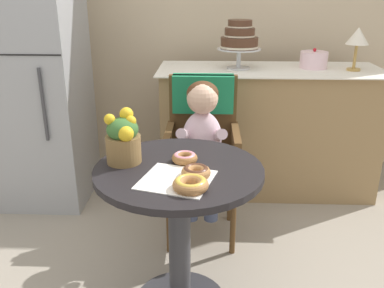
{
  "coord_description": "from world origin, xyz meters",
  "views": [
    {
      "loc": [
        0.12,
        -1.6,
        1.43
      ],
      "look_at": [
        0.05,
        0.15,
        0.77
      ],
      "focal_mm": 38.9,
      "sensor_mm": 36.0,
      "label": 1
    }
  ],
  "objects_px": {
    "wicker_chair": "(202,131)",
    "table_lamp": "(358,38)",
    "donut_front": "(196,172)",
    "tiered_cake_stand": "(239,39)",
    "donut_side": "(191,184)",
    "refrigerator": "(33,80)",
    "round_layer_cake": "(314,60)",
    "cafe_table": "(179,211)",
    "donut_mid": "(185,157)",
    "seated_child": "(202,134)",
    "flower_vase": "(123,138)"
  },
  "relations": [
    {
      "from": "tiered_cake_stand",
      "to": "table_lamp",
      "type": "bearing_deg",
      "value": -3.16
    },
    {
      "from": "donut_side",
      "to": "refrigerator",
      "type": "distance_m",
      "value": 1.72
    },
    {
      "from": "flower_vase",
      "to": "donut_front",
      "type": "bearing_deg",
      "value": -23.84
    },
    {
      "from": "cafe_table",
      "to": "wicker_chair",
      "type": "height_order",
      "value": "wicker_chair"
    },
    {
      "from": "wicker_chair",
      "to": "seated_child",
      "type": "height_order",
      "value": "seated_child"
    },
    {
      "from": "seated_child",
      "to": "donut_mid",
      "type": "distance_m",
      "value": 0.5
    },
    {
      "from": "seated_child",
      "to": "round_layer_cake",
      "type": "distance_m",
      "value": 1.13
    },
    {
      "from": "donut_mid",
      "to": "refrigerator",
      "type": "bearing_deg",
      "value": 135.8
    },
    {
      "from": "flower_vase",
      "to": "wicker_chair",
      "type": "bearing_deg",
      "value": 63.39
    },
    {
      "from": "seated_child",
      "to": "donut_side",
      "type": "bearing_deg",
      "value": -92.24
    },
    {
      "from": "seated_child",
      "to": "donut_mid",
      "type": "xyz_separation_m",
      "value": [
        -0.07,
        -0.49,
        0.06
      ]
    },
    {
      "from": "donut_side",
      "to": "table_lamp",
      "type": "relative_size",
      "value": 0.48
    },
    {
      "from": "flower_vase",
      "to": "round_layer_cake",
      "type": "bearing_deg",
      "value": 49.88
    },
    {
      "from": "refrigerator",
      "to": "seated_child",
      "type": "bearing_deg",
      "value": -25.8
    },
    {
      "from": "donut_front",
      "to": "table_lamp",
      "type": "xyz_separation_m",
      "value": [
        1.03,
        1.35,
        0.37
      ]
    },
    {
      "from": "wicker_chair",
      "to": "table_lamp",
      "type": "bearing_deg",
      "value": 34.94
    },
    {
      "from": "round_layer_cake",
      "to": "seated_child",
      "type": "bearing_deg",
      "value": -133.84
    },
    {
      "from": "tiered_cake_stand",
      "to": "cafe_table",
      "type": "bearing_deg",
      "value": -104.05
    },
    {
      "from": "table_lamp",
      "to": "refrigerator",
      "type": "distance_m",
      "value": 2.17
    },
    {
      "from": "cafe_table",
      "to": "tiered_cake_stand",
      "type": "distance_m",
      "value": 1.47
    },
    {
      "from": "wicker_chair",
      "to": "round_layer_cake",
      "type": "relative_size",
      "value": 5.05
    },
    {
      "from": "seated_child",
      "to": "tiered_cake_stand",
      "type": "height_order",
      "value": "tiered_cake_stand"
    },
    {
      "from": "donut_mid",
      "to": "round_layer_cake",
      "type": "height_order",
      "value": "round_layer_cake"
    },
    {
      "from": "wicker_chair",
      "to": "donut_mid",
      "type": "xyz_separation_m",
      "value": [
        -0.07,
        -0.65,
        0.1
      ]
    },
    {
      "from": "donut_side",
      "to": "wicker_chair",
      "type": "bearing_deg",
      "value": 88.14
    },
    {
      "from": "donut_side",
      "to": "refrigerator",
      "type": "relative_size",
      "value": 0.08
    },
    {
      "from": "tiered_cake_stand",
      "to": "table_lamp",
      "type": "xyz_separation_m",
      "value": [
        0.78,
        -0.04,
        0.02
      ]
    },
    {
      "from": "donut_mid",
      "to": "tiered_cake_stand",
      "type": "height_order",
      "value": "tiered_cake_stand"
    },
    {
      "from": "donut_mid",
      "to": "flower_vase",
      "type": "relative_size",
      "value": 0.47
    },
    {
      "from": "cafe_table",
      "to": "table_lamp",
      "type": "relative_size",
      "value": 2.53
    },
    {
      "from": "donut_mid",
      "to": "refrigerator",
      "type": "height_order",
      "value": "refrigerator"
    },
    {
      "from": "donut_side",
      "to": "refrigerator",
      "type": "height_order",
      "value": "refrigerator"
    },
    {
      "from": "donut_mid",
      "to": "wicker_chair",
      "type": "bearing_deg",
      "value": 84.14
    },
    {
      "from": "donut_side",
      "to": "flower_vase",
      "type": "height_order",
      "value": "flower_vase"
    },
    {
      "from": "tiered_cake_stand",
      "to": "donut_side",
      "type": "bearing_deg",
      "value": -100.03
    },
    {
      "from": "table_lamp",
      "to": "seated_child",
      "type": "bearing_deg",
      "value": -145.03
    },
    {
      "from": "round_layer_cake",
      "to": "donut_mid",
      "type": "bearing_deg",
      "value": -122.77
    },
    {
      "from": "cafe_table",
      "to": "table_lamp",
      "type": "xyz_separation_m",
      "value": [
        1.1,
        1.26,
        0.61
      ]
    },
    {
      "from": "donut_side",
      "to": "tiered_cake_stand",
      "type": "relative_size",
      "value": 0.42
    },
    {
      "from": "donut_side",
      "to": "donut_front",
      "type": "bearing_deg",
      "value": 81.8
    },
    {
      "from": "donut_front",
      "to": "table_lamp",
      "type": "bearing_deg",
      "value": 52.73
    },
    {
      "from": "tiered_cake_stand",
      "to": "refrigerator",
      "type": "relative_size",
      "value": 0.19
    },
    {
      "from": "donut_front",
      "to": "tiered_cake_stand",
      "type": "bearing_deg",
      "value": 79.82
    },
    {
      "from": "cafe_table",
      "to": "refrigerator",
      "type": "xyz_separation_m",
      "value": [
        -1.05,
        1.1,
        0.34
      ]
    },
    {
      "from": "round_layer_cake",
      "to": "refrigerator",
      "type": "bearing_deg",
      "value": -172.78
    },
    {
      "from": "refrigerator",
      "to": "donut_front",
      "type": "bearing_deg",
      "value": -46.59
    },
    {
      "from": "round_layer_cake",
      "to": "table_lamp",
      "type": "xyz_separation_m",
      "value": [
        0.25,
        -0.08,
        0.16
      ]
    },
    {
      "from": "wicker_chair",
      "to": "donut_side",
      "type": "height_order",
      "value": "wicker_chair"
    },
    {
      "from": "tiered_cake_stand",
      "to": "refrigerator",
      "type": "height_order",
      "value": "refrigerator"
    },
    {
      "from": "donut_side",
      "to": "cafe_table",
      "type": "bearing_deg",
      "value": 106.19
    }
  ]
}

